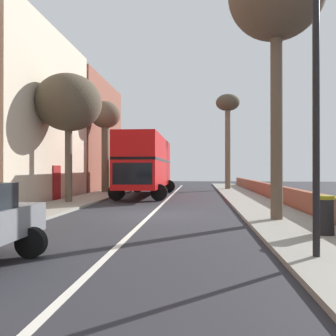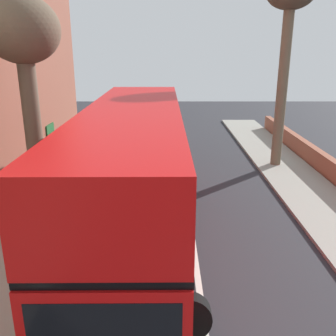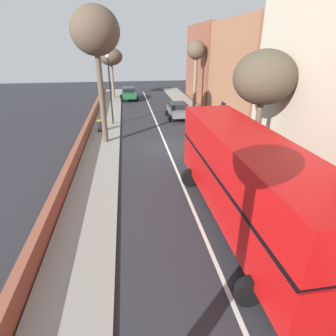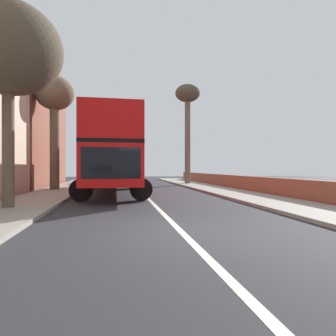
% 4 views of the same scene
% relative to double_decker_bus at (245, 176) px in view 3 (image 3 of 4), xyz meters
% --- Properties ---
extents(ground_plane, '(84.00, 84.00, 0.00)m').
position_rel_double_decker_bus_xyz_m(ground_plane, '(1.70, -10.28, -2.36)').
color(ground_plane, '#28282D').
extents(road_centre_line, '(0.16, 54.00, 0.01)m').
position_rel_double_decker_bus_xyz_m(road_centre_line, '(1.70, -10.28, -2.35)').
color(road_centre_line, silver).
rests_on(road_centre_line, ground).
extents(sidewalk_left, '(2.60, 60.00, 0.12)m').
position_rel_double_decker_bus_xyz_m(sidewalk_left, '(-3.20, -10.28, -2.30)').
color(sidewalk_left, gray).
rests_on(sidewalk_left, ground).
extents(sidewalk_right, '(2.60, 60.00, 0.12)m').
position_rel_double_decker_bus_xyz_m(sidewalk_right, '(6.60, -10.28, -2.30)').
color(sidewalk_right, gray).
rests_on(sidewalk_right, ground).
extents(terraced_houses_left, '(4.07, 47.52, 10.23)m').
position_rel_double_decker_bus_xyz_m(terraced_houses_left, '(-6.80, -9.98, 2.56)').
color(terraced_houses_left, brown).
rests_on(terraced_houses_left, ground).
extents(boundary_wall_right, '(0.36, 54.00, 0.95)m').
position_rel_double_decker_bus_xyz_m(boundary_wall_right, '(8.15, -10.28, -1.88)').
color(boundary_wall_right, brown).
rests_on(boundary_wall_right, ground).
extents(double_decker_bus, '(3.62, 11.36, 4.06)m').
position_rel_double_decker_bus_xyz_m(double_decker_bus, '(0.00, 0.00, 0.00)').
color(double_decker_bus, red).
rests_on(double_decker_bus, ground).
extents(parked_car_grey_left_1, '(2.55, 4.13, 1.61)m').
position_rel_double_decker_bus_xyz_m(parked_car_grey_left_1, '(-0.80, -18.95, -1.43)').
color(parked_car_grey_left_1, slate).
rests_on(parked_car_grey_left_1, ground).
extents(parked_car_green_right_2, '(2.61, 4.37, 1.73)m').
position_rel_double_decker_bus_xyz_m(parked_car_green_right_2, '(4.20, -30.43, -1.38)').
color(parked_car_green_right_2, '#1E6038').
rests_on(parked_car_green_right_2, ground).
extents(street_tree_left_2, '(2.10, 2.10, 7.58)m').
position_rel_double_decker_bus_xyz_m(street_tree_left_2, '(-3.54, -23.11, 3.95)').
color(street_tree_left_2, '#7A6B56').
rests_on(street_tree_left_2, sidewalk_left).
extents(street_tree_right_3, '(3.38, 3.38, 9.60)m').
position_rel_double_decker_bus_xyz_m(street_tree_right_3, '(6.39, -12.01, 5.59)').
color(street_tree_right_3, brown).
rests_on(street_tree_right_3, sidewalk_right).
extents(street_tree_left_4, '(3.58, 3.58, 6.92)m').
position_rel_double_decker_bus_xyz_m(street_tree_left_4, '(-3.38, -6.06, 3.08)').
color(street_tree_left_4, brown).
rests_on(street_tree_left_4, sidewalk_left).
extents(street_tree_right_5, '(3.27, 3.27, 6.74)m').
position_rel_double_decker_bus_xyz_m(street_tree_right_5, '(6.38, -32.21, 3.24)').
color(street_tree_right_5, '#7A6B56').
rests_on(street_tree_right_5, sidewalk_right).
extents(lamppost_right, '(0.32, 0.32, 6.31)m').
position_rel_double_decker_bus_xyz_m(lamppost_right, '(6.00, -17.48, 1.45)').
color(lamppost_right, black).
rests_on(lamppost_right, sidewalk_right).
extents(litter_bin_right, '(0.55, 0.55, 1.04)m').
position_rel_double_decker_bus_xyz_m(litter_bin_right, '(7.00, -14.96, -1.71)').
color(litter_bin_right, black).
rests_on(litter_bin_right, sidewalk_right).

